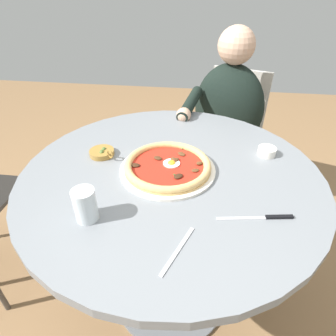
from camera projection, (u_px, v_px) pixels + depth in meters
The scene contains 10 objects.
ground_plane at pixel (170, 291), 1.42m from camera, with size 6.00×6.00×0.02m, color olive.
dining_table at pixel (171, 202), 1.08m from camera, with size 1.05×1.05×0.74m.
pizza_on_plate at pixel (168, 166), 0.98m from camera, with size 0.34×0.34×0.04m.
water_glass at pixel (86, 207), 0.78m from camera, with size 0.06×0.06×0.10m.
steak_knife at pixel (267, 217), 0.80m from camera, with size 0.04×0.22×0.01m.
ramekin_capers at pixel (267, 151), 1.07m from camera, with size 0.07×0.07×0.03m.
olive_pan at pixel (102, 152), 1.07m from camera, with size 0.09×0.11×0.04m.
fork_utensil at pixel (178, 250), 0.71m from camera, with size 0.16×0.07×0.00m.
diner_person at pixel (224, 141), 1.66m from camera, with size 0.48×0.48×1.11m.
cafe_chair_diner at pixel (231, 127), 1.74m from camera, with size 0.49×0.49×0.85m.
Camera 1 is at (-0.80, -0.10, 1.31)m, focal length 30.11 mm.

